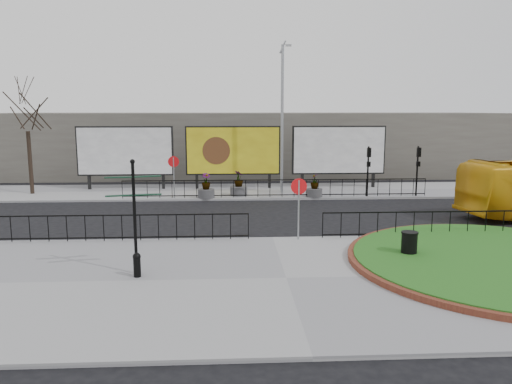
{
  "coord_description": "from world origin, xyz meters",
  "views": [
    {
      "loc": [
        -1.71,
        -19.74,
        5.27
      ],
      "look_at": [
        -0.6,
        1.57,
        1.74
      ],
      "focal_mm": 35.0,
      "sensor_mm": 36.0,
      "label": 1
    }
  ],
  "objects": [
    {
      "name": "litter_bin",
      "position": [
        4.5,
        -3.22,
        0.61
      ],
      "size": [
        0.58,
        0.58,
        0.97
      ],
      "color": "black",
      "rests_on": "pavement_near"
    },
    {
      "name": "grass_lawn",
      "position": [
        7.5,
        -4.0,
        0.23
      ],
      "size": [
        10.0,
        10.0,
        0.22
      ],
      "primitive_type": "cylinder",
      "color": "#275416",
      "rests_on": "pavement_near"
    },
    {
      "name": "railing_near_right",
      "position": [
        6.5,
        -0.3,
        0.67
      ],
      "size": [
        9.0,
        0.1,
        1.1
      ],
      "primitive_type": null,
      "color": "black",
      "rests_on": "pavement_near"
    },
    {
      "name": "lamp_post",
      "position": [
        1.51,
        11.0,
        4.83
      ],
      "size": [
        0.74,
        0.18,
        9.23
      ],
      "color": "gray",
      "rests_on": "pavement_far"
    },
    {
      "name": "billboard_left",
      "position": [
        -8.5,
        12.97,
        2.6
      ],
      "size": [
        6.2,
        0.31,
        4.1
      ],
      "color": "black",
      "rests_on": "pavement_far"
    },
    {
      "name": "planter_c",
      "position": [
        3.31,
        9.4,
        0.59
      ],
      "size": [
        0.94,
        0.94,
        1.37
      ],
      "color": "#4C4C4F",
      "rests_on": "pavement_far"
    },
    {
      "name": "billboard_mid",
      "position": [
        -1.5,
        12.97,
        2.6
      ],
      "size": [
        6.2,
        0.31,
        4.1
      ],
      "color": "black",
      "rests_on": "pavement_far"
    },
    {
      "name": "brick_edge",
      "position": [
        7.5,
        -4.0,
        0.21
      ],
      "size": [
        10.4,
        10.4,
        0.18
      ],
      "primitive_type": "cylinder",
      "color": "brown",
      "rests_on": "pavement_near"
    },
    {
      "name": "fingerpost_sign",
      "position": [
        -4.71,
        -4.33,
        2.32
      ],
      "size": [
        1.71,
        0.58,
        3.65
      ],
      "rotation": [
        0.0,
        0.0,
        0.13
      ],
      "color": "black",
      "rests_on": "pavement_near"
    },
    {
      "name": "signal_pole_a",
      "position": [
        6.5,
        9.34,
        2.1
      ],
      "size": [
        0.22,
        0.26,
        3.0
      ],
      "color": "black",
      "rests_on": "pavement_far"
    },
    {
      "name": "tree_left",
      "position": [
        -14.0,
        11.5,
        3.62
      ],
      "size": [
        2.0,
        2.0,
        7.0
      ],
      "primitive_type": null,
      "color": "#2D2119",
      "rests_on": "pavement_far"
    },
    {
      "name": "railing_near_left",
      "position": [
        -6.0,
        -0.3,
        0.67
      ],
      "size": [
        10.0,
        0.1,
        1.1
      ],
      "primitive_type": null,
      "color": "black",
      "rests_on": "pavement_near"
    },
    {
      "name": "planter_a",
      "position": [
        -3.13,
        9.4,
        0.64
      ],
      "size": [
        0.98,
        0.98,
        1.47
      ],
      "color": "#4C4C4F",
      "rests_on": "pavement_far"
    },
    {
      "name": "railing_far",
      "position": [
        1.0,
        9.3,
        0.67
      ],
      "size": [
        18.0,
        0.1,
        1.1
      ],
      "primitive_type": null,
      "color": "black",
      "rests_on": "pavement_far"
    },
    {
      "name": "billboard_right",
      "position": [
        5.5,
        12.97,
        2.6
      ],
      "size": [
        6.2,
        0.31,
        4.1
      ],
      "color": "black",
      "rests_on": "pavement_far"
    },
    {
      "name": "bollard",
      "position": [
        -4.63,
        -4.65,
        0.54
      ],
      "size": [
        0.25,
        0.25,
        0.77
      ],
      "color": "black",
      "rests_on": "pavement_near"
    },
    {
      "name": "signal_pole_b",
      "position": [
        9.5,
        9.34,
        2.1
      ],
      "size": [
        0.22,
        0.26,
        3.0
      ],
      "color": "black",
      "rests_on": "pavement_far"
    },
    {
      "name": "building_backdrop",
      "position": [
        0.0,
        22.0,
        2.5
      ],
      "size": [
        40.0,
        10.0,
        5.0
      ],
      "primitive_type": "cube",
      "color": "#625F56",
      "rests_on": "ground"
    },
    {
      "name": "speed_sign_far",
      "position": [
        -5.0,
        9.4,
        1.92
      ],
      "size": [
        0.64,
        0.07,
        2.47
      ],
      "color": "gray",
      "rests_on": "pavement_far"
    },
    {
      "name": "planter_b",
      "position": [
        -1.2,
        10.15,
        0.65
      ],
      "size": [
        1.04,
        1.04,
        1.52
      ],
      "color": "#4C4C4F",
      "rests_on": "pavement_far"
    },
    {
      "name": "pavement_far",
      "position": [
        0.0,
        12.0,
        0.06
      ],
      "size": [
        44.0,
        6.0,
        0.12
      ],
      "primitive_type": "cube",
      "color": "gray",
      "rests_on": "ground"
    },
    {
      "name": "pavement_near",
      "position": [
        0.0,
        -5.0,
        0.06
      ],
      "size": [
        30.0,
        10.0,
        0.12
      ],
      "primitive_type": "cube",
      "color": "gray",
      "rests_on": "ground"
    },
    {
      "name": "ground",
      "position": [
        0.0,
        0.0,
        0.0
      ],
      "size": [
        90.0,
        90.0,
        0.0
      ],
      "primitive_type": "plane",
      "color": "black",
      "rests_on": "ground"
    },
    {
      "name": "speed_sign_near",
      "position": [
        1.0,
        -0.4,
        1.92
      ],
      "size": [
        0.64,
        0.07,
        2.47
      ],
      "color": "gray",
      "rests_on": "pavement_near"
    }
  ]
}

